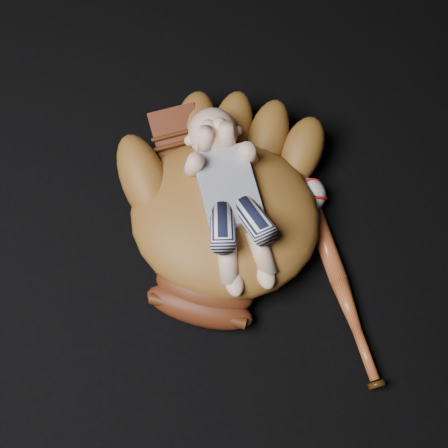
# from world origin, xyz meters

# --- Properties ---
(baseball_glove) EXTENTS (0.63, 0.67, 0.17)m
(baseball_glove) POSITION_xyz_m (0.08, -0.08, 0.09)
(baseball_glove) COLOR brown
(baseball_glove) RESTS_ON ground
(newborn_baby) EXTENTS (0.24, 0.40, 0.15)m
(newborn_baby) POSITION_xyz_m (0.09, -0.08, 0.14)
(newborn_baby) COLOR #DAA78C
(newborn_baby) RESTS_ON baseball_glove
(baseball_bat) EXTENTS (0.11, 0.40, 0.04)m
(baseball_bat) POSITION_xyz_m (0.31, -0.24, 0.02)
(baseball_bat) COLOR #A0431F
(baseball_bat) RESTS_ON ground
(baseball) EXTENTS (0.08, 0.08, 0.07)m
(baseball) POSITION_xyz_m (0.26, -0.03, 0.04)
(baseball) COLOR silver
(baseball) RESTS_ON ground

